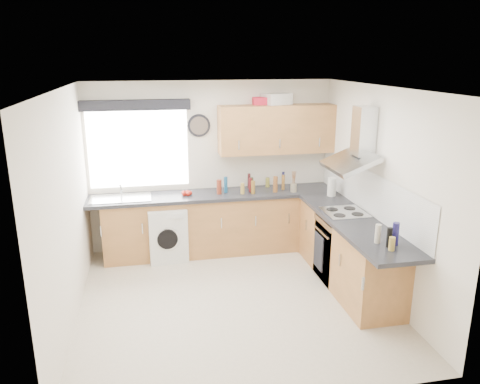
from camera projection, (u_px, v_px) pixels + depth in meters
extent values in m
plane|color=beige|center=(233.00, 300.00, 5.64)|extent=(3.60, 3.60, 0.00)
cube|color=white|center=(232.00, 88.00, 4.94)|extent=(3.60, 3.60, 0.02)
cube|color=silver|center=(211.00, 166.00, 6.99)|extent=(3.60, 0.02, 2.50)
cube|color=silver|center=(275.00, 269.00, 3.59)|extent=(3.60, 0.02, 2.50)
cube|color=silver|center=(66.00, 211.00, 4.95)|extent=(0.02, 3.60, 2.50)
cube|color=silver|center=(380.00, 192.00, 5.63)|extent=(0.02, 3.60, 2.50)
cube|color=silver|center=(138.00, 149.00, 6.70)|extent=(1.40, 0.02, 1.10)
cube|color=black|center=(136.00, 105.00, 6.44)|extent=(1.50, 0.18, 0.14)
cube|color=white|center=(367.00, 191.00, 5.93)|extent=(0.01, 3.00, 0.54)
cube|color=#916032|center=(208.00, 224.00, 6.92)|extent=(3.00, 0.58, 0.86)
cube|color=#916032|center=(311.00, 218.00, 7.21)|extent=(0.60, 0.60, 0.86)
cube|color=#916032|center=(348.00, 252.00, 5.94)|extent=(0.58, 2.10, 0.86)
cube|color=black|center=(215.00, 195.00, 6.80)|extent=(3.60, 0.62, 0.05)
cube|color=black|center=(354.00, 223.00, 5.67)|extent=(0.62, 2.42, 0.05)
cube|color=black|center=(342.00, 248.00, 6.08)|extent=(0.56, 0.58, 0.85)
cube|color=silver|center=(345.00, 212.00, 5.94)|extent=(0.52, 0.52, 0.01)
cube|color=#916032|center=(277.00, 129.00, 6.84)|extent=(1.70, 0.35, 0.70)
cube|color=silver|center=(167.00, 232.00, 6.71)|extent=(0.58, 0.57, 0.78)
cylinder|color=black|center=(199.00, 126.00, 6.74)|extent=(0.33, 0.04, 0.33)
cube|color=silver|center=(277.00, 99.00, 6.82)|extent=(0.45, 0.39, 0.16)
cube|color=red|center=(261.00, 101.00, 6.78)|extent=(0.25, 0.22, 0.11)
cylinder|color=#7D715A|center=(294.00, 188.00, 6.85)|extent=(0.12, 0.12, 0.13)
cylinder|color=silver|center=(332.00, 187.00, 6.64)|extent=(0.15, 0.15, 0.26)
cylinder|color=maroon|center=(219.00, 187.00, 6.74)|extent=(0.07, 0.07, 0.21)
cylinder|color=#511113|center=(251.00, 185.00, 6.84)|extent=(0.05, 0.05, 0.21)
cylinder|color=olive|center=(268.00, 182.00, 7.12)|extent=(0.06, 0.06, 0.14)
cylinder|color=olive|center=(242.00, 189.00, 6.75)|extent=(0.06, 0.06, 0.16)
cylinder|color=#1F5824|center=(251.00, 183.00, 7.04)|extent=(0.06, 0.06, 0.16)
cylinder|color=#40161B|center=(253.00, 185.00, 7.05)|extent=(0.05, 0.05, 0.10)
cylinder|color=brown|center=(253.00, 187.00, 6.75)|extent=(0.06, 0.06, 0.19)
cylinder|color=brown|center=(275.00, 184.00, 6.83)|extent=(0.07, 0.07, 0.23)
cylinder|color=navy|center=(226.00, 185.00, 6.81)|extent=(0.05, 0.05, 0.23)
cylinder|color=#141644|center=(283.00, 179.00, 7.15)|extent=(0.04, 0.04, 0.22)
cylinder|color=#42171A|center=(249.00, 181.00, 7.02)|extent=(0.04, 0.04, 0.23)
cylinder|color=brown|center=(283.00, 182.00, 6.95)|extent=(0.05, 0.05, 0.22)
cylinder|color=#BBB39F|center=(378.00, 234.00, 4.96)|extent=(0.06, 0.06, 0.21)
cylinder|color=black|center=(389.00, 237.00, 4.85)|extent=(0.06, 0.06, 0.21)
cylinder|color=#A38938|center=(392.00, 244.00, 4.78)|extent=(0.06, 0.06, 0.14)
cylinder|color=#1D1955|center=(395.00, 234.00, 4.90)|extent=(0.07, 0.07, 0.25)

